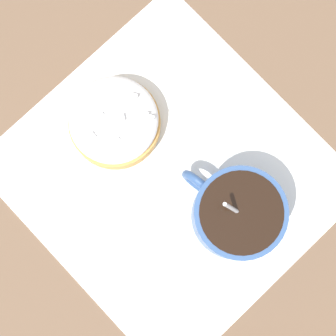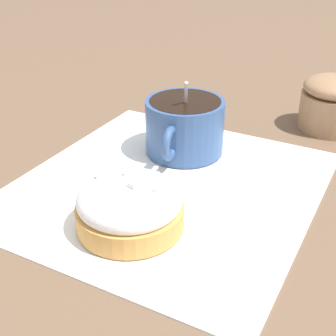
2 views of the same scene
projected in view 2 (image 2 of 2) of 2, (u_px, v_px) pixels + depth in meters
The scene contains 5 objects.
ground_plane at pixel (167, 187), 0.50m from camera, with size 3.00×3.00×0.00m, color brown.
paper_napkin at pixel (167, 185), 0.50m from camera, with size 0.34×0.32×0.00m.
coffee_cup at pixel (184, 124), 0.55m from camera, with size 0.12×0.09×0.09m.
frosted_pastry at pixel (130, 206), 0.42m from camera, with size 0.10×0.10×0.05m.
sugar_bowl at pixel (333, 103), 0.61m from camera, with size 0.08×0.08×0.07m.
Camera 2 is at (0.39, 0.18, 0.26)m, focal length 50.00 mm.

